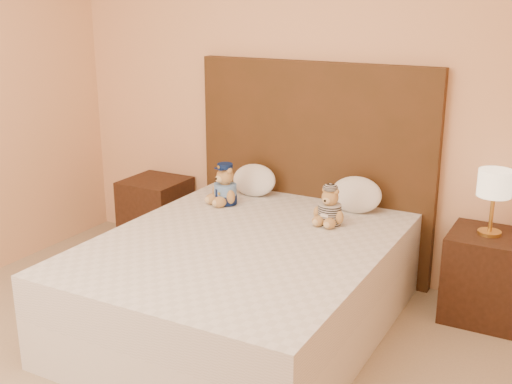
% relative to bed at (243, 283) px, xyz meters
% --- Properties ---
extents(room_walls, '(4.04, 4.52, 2.72)m').
position_rel_bed_xyz_m(room_walls, '(0.00, -0.74, 1.53)').
color(room_walls, '#F2B584').
rests_on(room_walls, ground).
extents(bed, '(1.60, 2.00, 0.55)m').
position_rel_bed_xyz_m(bed, '(0.00, 0.00, 0.00)').
color(bed, white).
rests_on(bed, ground).
extents(headboard, '(1.75, 0.08, 1.50)m').
position_rel_bed_xyz_m(headboard, '(0.00, 1.01, 0.47)').
color(headboard, '#482A15').
rests_on(headboard, ground).
extents(nightstand_left, '(0.45, 0.45, 0.55)m').
position_rel_bed_xyz_m(nightstand_left, '(-1.25, 0.80, -0.00)').
color(nightstand_left, '#381D11').
rests_on(nightstand_left, ground).
extents(nightstand_right, '(0.45, 0.45, 0.55)m').
position_rel_bed_xyz_m(nightstand_right, '(1.25, 0.80, -0.00)').
color(nightstand_right, '#381D11').
rests_on(nightstand_right, ground).
extents(lamp, '(0.20, 0.20, 0.40)m').
position_rel_bed_xyz_m(lamp, '(1.25, 0.80, 0.57)').
color(lamp, gold).
rests_on(lamp, nightstand_right).
extents(teddy_police, '(0.32, 0.31, 0.28)m').
position_rel_bed_xyz_m(teddy_police, '(-0.45, 0.55, 0.42)').
color(teddy_police, '#B78A47').
rests_on(teddy_police, bed).
extents(teddy_prisoner, '(0.24, 0.23, 0.24)m').
position_rel_bed_xyz_m(teddy_prisoner, '(0.34, 0.50, 0.40)').
color(teddy_prisoner, '#B78A47').
rests_on(teddy_prisoner, bed).
extents(pillow_left, '(0.34, 0.22, 0.24)m').
position_rel_bed_xyz_m(pillow_left, '(-0.38, 0.83, 0.39)').
color(pillow_left, white).
rests_on(pillow_left, bed).
extents(pillow_right, '(0.35, 0.23, 0.25)m').
position_rel_bed_xyz_m(pillow_right, '(0.39, 0.83, 0.40)').
color(pillow_right, white).
rests_on(pillow_right, bed).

